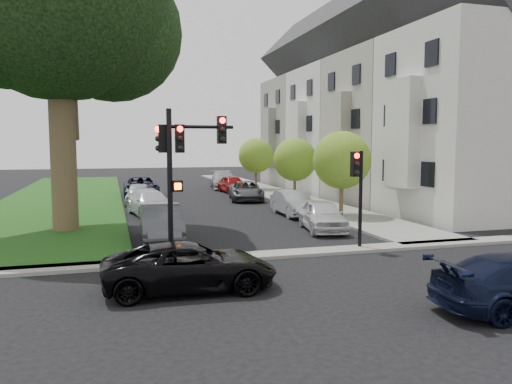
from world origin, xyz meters
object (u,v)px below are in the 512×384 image
object	(u,v)px
small_tree_c	(256,156)
car_parked_2	(246,191)
small_tree_b	(295,160)
car_parked_0	(322,215)
car_cross_near	(190,267)
car_parked_3	(233,184)
car_parked_1	(293,203)
traffic_signal_main	(182,157)
car_parked_8	(141,187)
car_parked_5	(161,223)
traffic_signal_secondary	(358,181)
car_parked_7	(139,194)
small_tree_a	(342,160)
car_parked_4	(223,180)
car_parked_6	(150,203)

from	to	relation	value
small_tree_c	car_parked_2	xyz separation A→B (m)	(-2.77, -7.05, -2.29)
small_tree_b	car_parked_0	bearing A→B (deg)	-104.09
car_cross_near	car_parked_3	size ratio (longest dim) A/B	1.14
car_parked_1	car_parked_2	size ratio (longest dim) A/B	0.87
traffic_signal_main	car_parked_8	xyz separation A→B (m)	(-0.13, 21.63, -2.77)
car_parked_5	small_tree_c	bearing A→B (deg)	65.37
car_parked_8	car_parked_0	bearing A→B (deg)	-67.16
traffic_signal_secondary	car_parked_3	distance (m)	22.65
car_parked_0	car_parked_5	world-z (taller)	car_parked_5
car_parked_2	car_parked_7	size ratio (longest dim) A/B	1.17
car_parked_8	traffic_signal_secondary	bearing A→B (deg)	-72.08
small_tree_b	car_parked_2	xyz separation A→B (m)	(-2.77, 2.29, -2.24)
small_tree_a	car_parked_2	bearing A→B (deg)	106.53
car_parked_3	car_parked_4	world-z (taller)	car_parked_4
traffic_signal_secondary	car_parked_7	world-z (taller)	traffic_signal_secondary
traffic_signal_secondary	car_parked_8	world-z (taller)	traffic_signal_secondary
car_parked_1	car_parked_7	world-z (taller)	car_parked_7
car_parked_0	car_parked_5	xyz separation A→B (m)	(-7.32, -0.40, 0.04)
car_cross_near	car_parked_7	bearing A→B (deg)	2.52
car_parked_1	car_parked_7	size ratio (longest dim) A/B	1.03
car_parked_0	car_parked_4	bearing A→B (deg)	99.32
small_tree_a	car_parked_1	xyz separation A→B (m)	(-2.22, 1.41, -2.40)
small_tree_b	traffic_signal_main	bearing A→B (deg)	-123.17
car_parked_2	car_parked_6	distance (m)	9.10
car_parked_0	car_parked_1	xyz separation A→B (m)	(0.43, 4.93, -0.02)
car_parked_5	car_parked_3	bearing A→B (deg)	69.61
car_parked_1	car_parked_6	distance (m)	7.91
car_parked_0	car_parked_6	size ratio (longest dim) A/B	0.88
car_parked_3	car_parked_4	bearing A→B (deg)	83.55
small_tree_a	car_parked_6	xyz separation A→B (m)	(-9.82, 3.59, -2.41)
small_tree_b	car_parked_4	world-z (taller)	small_tree_b
car_cross_near	car_parked_4	size ratio (longest dim) A/B	0.88
car_parked_0	car_parked_7	bearing A→B (deg)	130.79
car_parked_8	small_tree_c	bearing A→B (deg)	14.67
small_tree_c	car_parked_6	distance (m)	16.30
car_parked_2	car_parked_7	world-z (taller)	car_parked_7
traffic_signal_main	car_parked_3	xyz separation A→B (m)	(7.19, 22.53, -2.83)
car_parked_7	car_parked_1	bearing A→B (deg)	-39.20
car_parked_2	small_tree_a	bearing A→B (deg)	-63.34
car_parked_2	car_parked_8	distance (m)	8.37
car_parked_4	car_parked_2	bearing A→B (deg)	-86.43
small_tree_b	car_parked_7	world-z (taller)	small_tree_b
small_tree_c	car_parked_2	size ratio (longest dim) A/B	0.93
traffic_signal_secondary	car_parked_7	bearing A→B (deg)	112.74
small_tree_c	car_parked_0	bearing A→B (deg)	-97.59
small_tree_a	car_cross_near	xyz separation A→B (m)	(-9.88, -11.12, -2.44)
car_parked_6	car_parked_8	size ratio (longest dim) A/B	0.87
small_tree_a	small_tree_c	distance (m)	16.40
small_tree_a	car_parked_3	bearing A→B (deg)	99.17
car_parked_1	car_cross_near	bearing A→B (deg)	-120.39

